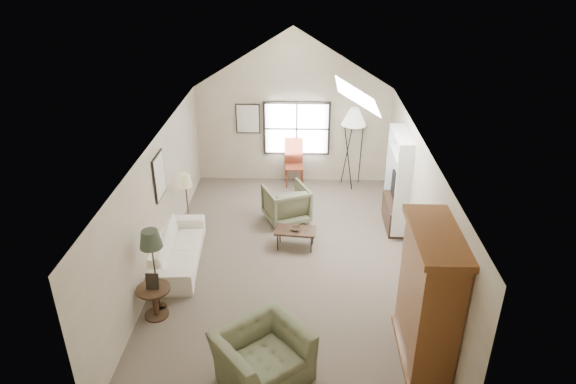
{
  "coord_description": "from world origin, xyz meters",
  "views": [
    {
      "loc": [
        0.31,
        -8.55,
        5.86
      ],
      "look_at": [
        0.0,
        0.4,
        1.4
      ],
      "focal_mm": 32.0,
      "sensor_mm": 36.0,
      "label": 1
    }
  ],
  "objects_px": {
    "armchair_near": "(262,355)",
    "coffee_table": "(295,239)",
    "armoire": "(429,297)",
    "sofa": "(176,248)",
    "side_chair": "(294,163)",
    "side_table": "(155,302)",
    "armchair_far": "(286,204)"
  },
  "relations": [
    {
      "from": "armoire",
      "to": "coffee_table",
      "type": "relative_size",
      "value": 2.63
    },
    {
      "from": "armchair_near",
      "to": "armoire",
      "type": "bearing_deg",
      "value": -27.0
    },
    {
      "from": "armchair_far",
      "to": "side_table",
      "type": "bearing_deg",
      "value": 34.49
    },
    {
      "from": "armoire",
      "to": "side_table",
      "type": "relative_size",
      "value": 3.82
    },
    {
      "from": "armchair_near",
      "to": "coffee_table",
      "type": "xyz_separation_m",
      "value": [
        0.4,
        3.55,
        -0.19
      ]
    },
    {
      "from": "sofa",
      "to": "coffee_table",
      "type": "bearing_deg",
      "value": -79.01
    },
    {
      "from": "armchair_near",
      "to": "sofa",
      "type": "bearing_deg",
      "value": 83.96
    },
    {
      "from": "sofa",
      "to": "armchair_near",
      "type": "relative_size",
      "value": 1.85
    },
    {
      "from": "armchair_far",
      "to": "coffee_table",
      "type": "bearing_deg",
      "value": 77.71
    },
    {
      "from": "armoire",
      "to": "side_chair",
      "type": "height_order",
      "value": "armoire"
    },
    {
      "from": "sofa",
      "to": "armchair_near",
      "type": "xyz_separation_m",
      "value": [
        1.94,
        -2.91,
        0.07
      ]
    },
    {
      "from": "armchair_far",
      "to": "coffee_table",
      "type": "distance_m",
      "value": 1.2
    },
    {
      "from": "armoire",
      "to": "side_table",
      "type": "bearing_deg",
      "value": 170.24
    },
    {
      "from": "coffee_table",
      "to": "armoire",
      "type": "bearing_deg",
      "value": -55.87
    },
    {
      "from": "side_chair",
      "to": "sofa",
      "type": "bearing_deg",
      "value": -125.94
    },
    {
      "from": "armchair_far",
      "to": "side_table",
      "type": "distance_m",
      "value": 4.01
    },
    {
      "from": "armoire",
      "to": "armchair_far",
      "type": "distance_m",
      "value": 4.78
    },
    {
      "from": "sofa",
      "to": "coffee_table",
      "type": "height_order",
      "value": "sofa"
    },
    {
      "from": "armoire",
      "to": "armchair_near",
      "type": "relative_size",
      "value": 1.77
    },
    {
      "from": "armchair_near",
      "to": "side_table",
      "type": "xyz_separation_m",
      "value": [
        -1.94,
        1.31,
        -0.12
      ]
    },
    {
      "from": "side_table",
      "to": "side_chair",
      "type": "height_order",
      "value": "side_chair"
    },
    {
      "from": "side_table",
      "to": "side_chair",
      "type": "bearing_deg",
      "value": 67.19
    },
    {
      "from": "armoire",
      "to": "sofa",
      "type": "xyz_separation_m",
      "value": [
        -4.38,
        2.35,
        -0.76
      ]
    },
    {
      "from": "coffee_table",
      "to": "side_chair",
      "type": "bearing_deg",
      "value": 91.81
    },
    {
      "from": "sofa",
      "to": "armchair_far",
      "type": "relative_size",
      "value": 2.46
    },
    {
      "from": "coffee_table",
      "to": "armchair_near",
      "type": "bearing_deg",
      "value": -96.47
    },
    {
      "from": "armoire",
      "to": "side_table",
      "type": "height_order",
      "value": "armoire"
    },
    {
      "from": "armoire",
      "to": "armchair_near",
      "type": "xyz_separation_m",
      "value": [
        -2.44,
        -0.55,
        -0.7
      ]
    },
    {
      "from": "armchair_near",
      "to": "side_chair",
      "type": "xyz_separation_m",
      "value": [
        0.31,
        6.65,
        0.2
      ]
    },
    {
      "from": "armoire",
      "to": "sofa",
      "type": "height_order",
      "value": "armoire"
    },
    {
      "from": "armchair_far",
      "to": "side_chair",
      "type": "relative_size",
      "value": 0.77
    },
    {
      "from": "armchair_near",
      "to": "armchair_far",
      "type": "height_order",
      "value": "armchair_far"
    }
  ]
}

